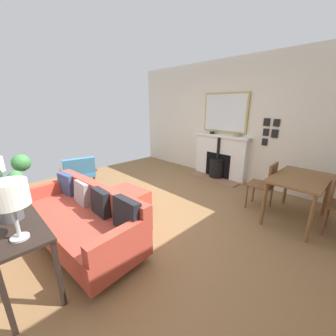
{
  "coord_description": "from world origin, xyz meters",
  "views": [
    {
      "loc": [
        1.8,
        2.67,
        1.8
      ],
      "look_at": [
        -0.6,
        0.21,
        0.74
      ],
      "focal_mm": 22.0,
      "sensor_mm": 36.0,
      "label": 1
    }
  ],
  "objects_px": {
    "fireplace": "(219,159)",
    "book_stack": "(4,204)",
    "console_table": "(9,218)",
    "table_lamp_far_end": "(10,195)",
    "ottoman": "(124,200)",
    "armchair_accent": "(79,172)",
    "mantel_bowl_far": "(236,135)",
    "mantel_bowl_near": "(212,133)",
    "dining_chair_near_fireplace": "(266,182)",
    "potted_plant": "(4,183)",
    "sofa": "(82,218)",
    "dining_table": "(300,183)"
  },
  "relations": [
    {
      "from": "table_lamp_far_end",
      "to": "book_stack",
      "type": "height_order",
      "value": "table_lamp_far_end"
    },
    {
      "from": "ottoman",
      "to": "console_table",
      "type": "relative_size",
      "value": 0.44
    },
    {
      "from": "armchair_accent",
      "to": "potted_plant",
      "type": "xyz_separation_m",
      "value": [
        1.38,
        1.89,
        0.65
      ]
    },
    {
      "from": "console_table",
      "to": "book_stack",
      "type": "relative_size",
      "value": 5.99
    },
    {
      "from": "armchair_accent",
      "to": "fireplace",
      "type": "bearing_deg",
      "value": 151.75
    },
    {
      "from": "mantel_bowl_near",
      "to": "armchair_accent",
      "type": "xyz_separation_m",
      "value": [
        2.92,
        -1.29,
        -0.67
      ]
    },
    {
      "from": "fireplace",
      "to": "mantel_bowl_far",
      "type": "relative_size",
      "value": 8.65
    },
    {
      "from": "console_table",
      "to": "mantel_bowl_near",
      "type": "bearing_deg",
      "value": -174.6
    },
    {
      "from": "ottoman",
      "to": "console_table",
      "type": "height_order",
      "value": "console_table"
    },
    {
      "from": "fireplace",
      "to": "dining_chair_near_fireplace",
      "type": "distance_m",
      "value": 1.76
    },
    {
      "from": "fireplace",
      "to": "table_lamp_far_end",
      "type": "bearing_deg",
      "value": 10.21
    },
    {
      "from": "mantel_bowl_far",
      "to": "book_stack",
      "type": "height_order",
      "value": "mantel_bowl_far"
    },
    {
      "from": "fireplace",
      "to": "armchair_accent",
      "type": "distance_m",
      "value": 3.3
    },
    {
      "from": "book_stack",
      "to": "dining_chair_near_fireplace",
      "type": "xyz_separation_m",
      "value": [
        -3.4,
        1.53,
        -0.24
      ]
    },
    {
      "from": "mantel_bowl_near",
      "to": "dining_chair_near_fireplace",
      "type": "bearing_deg",
      "value": 62.58
    },
    {
      "from": "book_stack",
      "to": "potted_plant",
      "type": "bearing_deg",
      "value": 93.47
    },
    {
      "from": "sofa",
      "to": "dining_chair_near_fireplace",
      "type": "distance_m",
      "value": 2.98
    },
    {
      "from": "fireplace",
      "to": "dining_chair_near_fireplace",
      "type": "bearing_deg",
      "value": 58.71
    },
    {
      "from": "mantel_bowl_far",
      "to": "dining_chair_near_fireplace",
      "type": "bearing_deg",
      "value": 50.17
    },
    {
      "from": "armchair_accent",
      "to": "potted_plant",
      "type": "bearing_deg",
      "value": 53.93
    },
    {
      "from": "mantel_bowl_far",
      "to": "potted_plant",
      "type": "distance_m",
      "value": 4.3
    },
    {
      "from": "fireplace",
      "to": "mantel_bowl_near",
      "type": "xyz_separation_m",
      "value": [
        -0.01,
        -0.27,
        0.64
      ]
    },
    {
      "from": "ottoman",
      "to": "console_table",
      "type": "xyz_separation_m",
      "value": [
        1.54,
        0.24,
        0.41
      ]
    },
    {
      "from": "potted_plant",
      "to": "book_stack",
      "type": "relative_size",
      "value": 2.12
    },
    {
      "from": "armchair_accent",
      "to": "console_table",
      "type": "relative_size",
      "value": 0.46
    },
    {
      "from": "mantel_bowl_near",
      "to": "book_stack",
      "type": "distance_m",
      "value": 4.34
    },
    {
      "from": "ottoman",
      "to": "console_table",
      "type": "distance_m",
      "value": 1.61
    },
    {
      "from": "mantel_bowl_near",
      "to": "armchair_accent",
      "type": "relative_size",
      "value": 0.15
    },
    {
      "from": "mantel_bowl_near",
      "to": "armchair_accent",
      "type": "bearing_deg",
      "value": -23.92
    },
    {
      "from": "armchair_accent",
      "to": "mantel_bowl_far",
      "type": "bearing_deg",
      "value": 146.07
    },
    {
      "from": "mantel_bowl_far",
      "to": "book_stack",
      "type": "xyz_separation_m",
      "value": [
        4.32,
        -0.43,
        -0.36
      ]
    },
    {
      "from": "fireplace",
      "to": "mantel_bowl_near",
      "type": "bearing_deg",
      "value": -91.4
    },
    {
      "from": "sofa",
      "to": "mantel_bowl_far",
      "type": "bearing_deg",
      "value": 175.76
    },
    {
      "from": "console_table",
      "to": "table_lamp_far_end",
      "type": "distance_m",
      "value": 0.79
    },
    {
      "from": "mantel_bowl_near",
      "to": "book_stack",
      "type": "bearing_deg",
      "value": 3.23
    },
    {
      "from": "armchair_accent",
      "to": "dining_table",
      "type": "distance_m",
      "value": 4.08
    },
    {
      "from": "console_table",
      "to": "table_lamp_far_end",
      "type": "bearing_deg",
      "value": 90.0
    },
    {
      "from": "mantel_bowl_far",
      "to": "dining_chair_near_fireplace",
      "type": "distance_m",
      "value": 1.55
    },
    {
      "from": "console_table",
      "to": "book_stack",
      "type": "xyz_separation_m",
      "value": [
        0.01,
        -0.16,
        0.1
      ]
    },
    {
      "from": "fireplace",
      "to": "table_lamp_far_end",
      "type": "xyz_separation_m",
      "value": [
        4.3,
        0.77,
        0.65
      ]
    },
    {
      "from": "armchair_accent",
      "to": "sofa",
      "type": "bearing_deg",
      "value": 69.1
    },
    {
      "from": "book_stack",
      "to": "dining_table",
      "type": "distance_m",
      "value": 3.95
    },
    {
      "from": "fireplace",
      "to": "book_stack",
      "type": "xyz_separation_m",
      "value": [
        4.31,
        -0.03,
        0.28
      ]
    },
    {
      "from": "mantel_bowl_near",
      "to": "mantel_bowl_far",
      "type": "bearing_deg",
      "value": 90.0
    },
    {
      "from": "table_lamp_far_end",
      "to": "dining_chair_near_fireplace",
      "type": "xyz_separation_m",
      "value": [
        -3.39,
        0.72,
        -0.61
      ]
    },
    {
      "from": "fireplace",
      "to": "table_lamp_far_end",
      "type": "distance_m",
      "value": 4.42
    },
    {
      "from": "armchair_accent",
      "to": "potted_plant",
      "type": "height_order",
      "value": "potted_plant"
    },
    {
      "from": "fireplace",
      "to": "console_table",
      "type": "xyz_separation_m",
      "value": [
        4.3,
        0.14,
        0.18
      ]
    },
    {
      "from": "sofa",
      "to": "dining_table",
      "type": "height_order",
      "value": "sofa"
    },
    {
      "from": "mantel_bowl_near",
      "to": "dining_chair_near_fireplace",
      "type": "relative_size",
      "value": 0.14
    }
  ]
}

